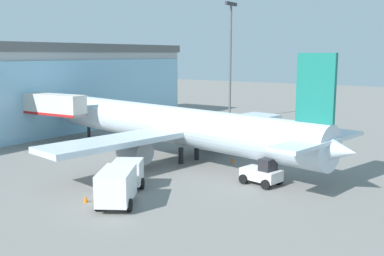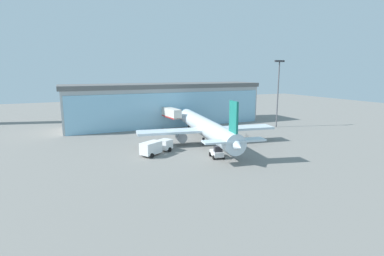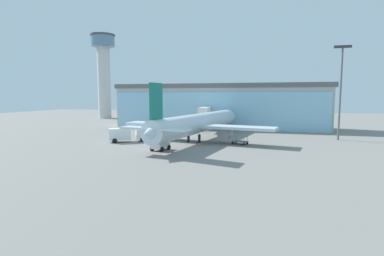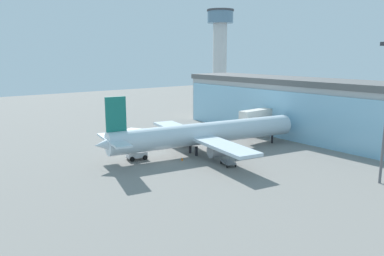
% 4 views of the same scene
% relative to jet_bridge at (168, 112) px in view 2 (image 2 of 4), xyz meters
% --- Properties ---
extents(ground, '(240.00, 240.00, 0.00)m').
position_rel_jet_bridge_xyz_m(ground, '(1.97, -26.86, -4.65)').
color(ground, gray).
extents(terminal_building, '(58.26, 13.40, 12.12)m').
position_rel_jet_bridge_xyz_m(terminal_building, '(1.97, 8.13, 1.41)').
color(terminal_building, '#ADADAD').
rests_on(terminal_building, ground).
extents(jet_bridge, '(3.04, 12.96, 6.03)m').
position_rel_jet_bridge_xyz_m(jet_bridge, '(0.00, 0.00, 0.00)').
color(jet_bridge, beige).
rests_on(jet_bridge, ground).
extents(apron_light_mast, '(3.20, 0.40, 18.66)m').
position_rel_jet_bridge_xyz_m(apron_light_mast, '(29.32, -9.52, 6.43)').
color(apron_light_mast, '#59595E').
rests_on(apron_light_mast, ground).
extents(airplane, '(30.69, 39.25, 10.77)m').
position_rel_jet_bridge_xyz_m(airplane, '(2.42, -18.09, -1.21)').
color(airplane, silver).
rests_on(airplane, ground).
extents(catering_truck, '(7.39, 5.65, 2.65)m').
position_rel_jet_bridge_xyz_m(catering_truck, '(-10.64, -22.84, -3.18)').
color(catering_truck, silver).
rests_on(catering_truck, ground).
extents(baggage_cart, '(3.16, 2.39, 1.50)m').
position_rel_jet_bridge_xyz_m(baggage_cart, '(10.80, -20.10, -4.15)').
color(baggage_cart, slate).
rests_on(baggage_cart, ground).
extents(pushback_tug, '(2.67, 3.47, 2.30)m').
position_rel_jet_bridge_xyz_m(pushback_tug, '(-1.10, -29.76, -3.67)').
color(pushback_tug, silver).
rests_on(pushback_tug, ground).
extents(safety_cone_nose, '(0.36, 0.36, 0.55)m').
position_rel_jet_bridge_xyz_m(safety_cone_nose, '(4.09, -24.10, -4.37)').
color(safety_cone_nose, orange).
rests_on(safety_cone_nose, ground).
extents(safety_cone_wingtip, '(0.36, 0.36, 0.55)m').
position_rel_jet_bridge_xyz_m(safety_cone_wingtip, '(-12.45, -21.06, -4.37)').
color(safety_cone_wingtip, orange).
rests_on(safety_cone_wingtip, ground).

